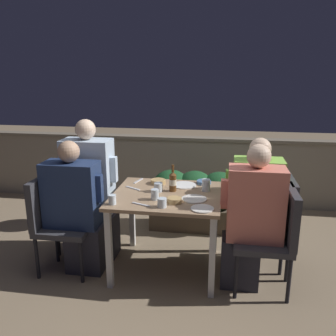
{
  "coord_description": "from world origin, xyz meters",
  "views": [
    {
      "loc": [
        0.47,
        -2.94,
        1.8
      ],
      "look_at": [
        0.0,
        0.06,
        0.96
      ],
      "focal_mm": 38.0,
      "sensor_mm": 36.0,
      "label": 1
    }
  ],
  "objects_px": {
    "chair_left_far": "(73,204)",
    "chair_right_far": "(275,216)",
    "person_blue_shirt": "(92,190)",
    "potted_plant": "(74,188)",
    "chair_right_near": "(276,231)",
    "person_green_blouse": "(253,205)",
    "person_navy_jumper": "(76,208)",
    "beer_bottle": "(173,181)",
    "chair_left_near": "(55,215)",
    "person_coral_top": "(251,218)"
  },
  "relations": [
    {
      "from": "person_blue_shirt",
      "to": "beer_bottle",
      "type": "bearing_deg",
      "value": -5.25
    },
    {
      "from": "chair_left_near",
      "to": "potted_plant",
      "type": "bearing_deg",
      "value": 103.43
    },
    {
      "from": "person_coral_top",
      "to": "person_blue_shirt",
      "type": "bearing_deg",
      "value": 167.9
    },
    {
      "from": "person_navy_jumper",
      "to": "beer_bottle",
      "type": "relative_size",
      "value": 4.96
    },
    {
      "from": "person_navy_jumper",
      "to": "potted_plant",
      "type": "bearing_deg",
      "value": 114.91
    },
    {
      "from": "person_navy_jumper",
      "to": "person_coral_top",
      "type": "bearing_deg",
      "value": -0.63
    },
    {
      "from": "chair_left_far",
      "to": "person_blue_shirt",
      "type": "height_order",
      "value": "person_blue_shirt"
    },
    {
      "from": "chair_left_far",
      "to": "chair_right_near",
      "type": "bearing_deg",
      "value": -9.54
    },
    {
      "from": "chair_left_far",
      "to": "person_blue_shirt",
      "type": "bearing_deg",
      "value": 0.0
    },
    {
      "from": "person_coral_top",
      "to": "person_green_blouse",
      "type": "height_order",
      "value": "person_coral_top"
    },
    {
      "from": "person_coral_top",
      "to": "potted_plant",
      "type": "height_order",
      "value": "person_coral_top"
    },
    {
      "from": "chair_right_near",
      "to": "person_green_blouse",
      "type": "height_order",
      "value": "person_green_blouse"
    },
    {
      "from": "chair_left_near",
      "to": "beer_bottle",
      "type": "relative_size",
      "value": 3.59
    },
    {
      "from": "chair_right_near",
      "to": "person_blue_shirt",
      "type": "bearing_deg",
      "value": 169.34
    },
    {
      "from": "chair_left_near",
      "to": "person_green_blouse",
      "type": "distance_m",
      "value": 1.79
    },
    {
      "from": "chair_left_near",
      "to": "chair_right_near",
      "type": "bearing_deg",
      "value": -0.49
    },
    {
      "from": "chair_right_far",
      "to": "chair_left_near",
      "type": "bearing_deg",
      "value": -171.58
    },
    {
      "from": "chair_left_near",
      "to": "person_blue_shirt",
      "type": "xyz_separation_m",
      "value": [
        0.24,
        0.3,
        0.16
      ]
    },
    {
      "from": "person_navy_jumper",
      "to": "potted_plant",
      "type": "height_order",
      "value": "person_navy_jumper"
    },
    {
      "from": "chair_left_far",
      "to": "beer_bottle",
      "type": "xyz_separation_m",
      "value": [
        1.0,
        -0.07,
        0.3
      ]
    },
    {
      "from": "chair_left_near",
      "to": "potted_plant",
      "type": "relative_size",
      "value": 1.17
    },
    {
      "from": "person_navy_jumper",
      "to": "chair_right_near",
      "type": "relative_size",
      "value": 1.38
    },
    {
      "from": "person_navy_jumper",
      "to": "person_coral_top",
      "type": "relative_size",
      "value": 0.98
    },
    {
      "from": "person_green_blouse",
      "to": "chair_left_far",
      "type": "bearing_deg",
      "value": 179.68
    },
    {
      "from": "person_navy_jumper",
      "to": "chair_left_far",
      "type": "xyz_separation_m",
      "value": [
        -0.17,
        0.3,
        -0.08
      ]
    },
    {
      "from": "person_green_blouse",
      "to": "beer_bottle",
      "type": "xyz_separation_m",
      "value": [
        -0.72,
        -0.06,
        0.21
      ]
    },
    {
      "from": "chair_left_far",
      "to": "chair_right_far",
      "type": "height_order",
      "value": "same"
    },
    {
      "from": "chair_left_far",
      "to": "chair_right_far",
      "type": "bearing_deg",
      "value": -0.29
    },
    {
      "from": "person_green_blouse",
      "to": "potted_plant",
      "type": "xyz_separation_m",
      "value": [
        -1.98,
        0.62,
        -0.16
      ]
    },
    {
      "from": "person_blue_shirt",
      "to": "potted_plant",
      "type": "relative_size",
      "value": 1.81
    },
    {
      "from": "chair_left_near",
      "to": "chair_right_far",
      "type": "distance_m",
      "value": 1.99
    },
    {
      "from": "person_navy_jumper",
      "to": "beer_bottle",
      "type": "bearing_deg",
      "value": 15.23
    },
    {
      "from": "chair_right_far",
      "to": "beer_bottle",
      "type": "distance_m",
      "value": 0.98
    },
    {
      "from": "chair_left_near",
      "to": "person_coral_top",
      "type": "relative_size",
      "value": 0.71
    },
    {
      "from": "chair_right_near",
      "to": "person_coral_top",
      "type": "relative_size",
      "value": 0.71
    },
    {
      "from": "chair_left_near",
      "to": "person_green_blouse",
      "type": "height_order",
      "value": "person_green_blouse"
    },
    {
      "from": "person_coral_top",
      "to": "chair_right_far",
      "type": "height_order",
      "value": "person_coral_top"
    },
    {
      "from": "chair_left_near",
      "to": "chair_right_far",
      "type": "relative_size",
      "value": 1.0
    },
    {
      "from": "person_blue_shirt",
      "to": "chair_right_near",
      "type": "height_order",
      "value": "person_blue_shirt"
    },
    {
      "from": "chair_left_far",
      "to": "beer_bottle",
      "type": "height_order",
      "value": "beer_bottle"
    },
    {
      "from": "person_navy_jumper",
      "to": "person_green_blouse",
      "type": "xyz_separation_m",
      "value": [
        1.56,
        0.29,
        0.01
      ]
    },
    {
      "from": "chair_right_far",
      "to": "person_blue_shirt",
      "type": "bearing_deg",
      "value": 179.68
    },
    {
      "from": "chair_right_far",
      "to": "beer_bottle",
      "type": "xyz_separation_m",
      "value": [
        -0.93,
        -0.06,
        0.3
      ]
    },
    {
      "from": "person_blue_shirt",
      "to": "person_coral_top",
      "type": "bearing_deg",
      "value": -12.1
    },
    {
      "from": "chair_right_near",
      "to": "beer_bottle",
      "type": "distance_m",
      "value": 0.97
    },
    {
      "from": "chair_right_near",
      "to": "beer_bottle",
      "type": "relative_size",
      "value": 3.59
    },
    {
      "from": "person_blue_shirt",
      "to": "potted_plant",
      "type": "xyz_separation_m",
      "value": [
        -0.46,
        0.61,
        -0.22
      ]
    },
    {
      "from": "chair_right_near",
      "to": "person_navy_jumper",
      "type": "bearing_deg",
      "value": 179.45
    },
    {
      "from": "person_green_blouse",
      "to": "beer_bottle",
      "type": "distance_m",
      "value": 0.75
    },
    {
      "from": "person_green_blouse",
      "to": "beer_bottle",
      "type": "relative_size",
      "value": 5.03
    }
  ]
}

